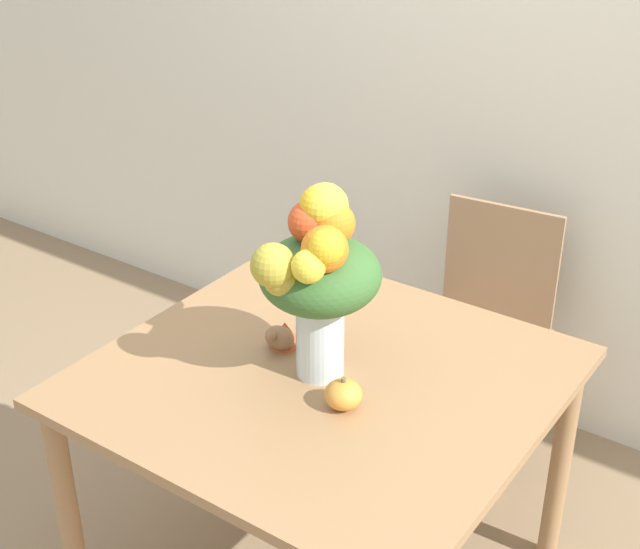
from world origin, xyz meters
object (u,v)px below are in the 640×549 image
object	(u,v)px
flower_vase	(318,272)
dining_chair_near_window	(482,331)
pumpkin	(343,394)
turkey_figurine	(283,335)

from	to	relation	value
flower_vase	dining_chair_near_window	world-z (taller)	flower_vase
flower_vase	pumpkin	distance (m)	0.31
flower_vase	dining_chair_near_window	size ratio (longest dim) A/B	0.59
turkey_figurine	dining_chair_near_window	size ratio (longest dim) A/B	0.13
pumpkin	turkey_figurine	size ratio (longest dim) A/B	0.79
flower_vase	turkey_figurine	xyz separation A→B (m)	(-0.16, 0.06, -0.27)
flower_vase	pumpkin	size ratio (longest dim) A/B	5.56
pumpkin	turkey_figurine	xyz separation A→B (m)	(-0.29, 0.14, -0.00)
dining_chair_near_window	pumpkin	bearing A→B (deg)	-91.76
flower_vase	turkey_figurine	distance (m)	0.31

